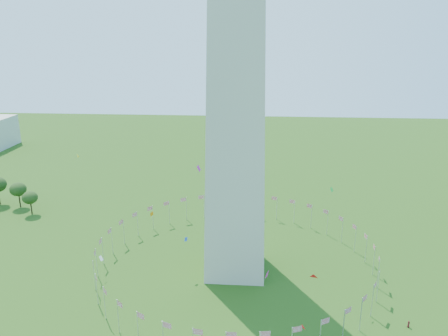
# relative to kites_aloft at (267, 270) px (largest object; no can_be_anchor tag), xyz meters

# --- Properties ---
(flag_ring) EXTENTS (80.24, 80.24, 9.00)m
(flag_ring) POSITION_rel_kites_aloft_xyz_m (-8.39, 28.46, -12.31)
(flag_ring) COLOR silver
(flag_ring) RESTS_ON ground
(kites_aloft) EXTENTS (95.78, 80.80, 33.53)m
(kites_aloft) POSITION_rel_kites_aloft_xyz_m (0.00, 0.00, 0.00)
(kites_aloft) COLOR red
(kites_aloft) RESTS_ON ground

